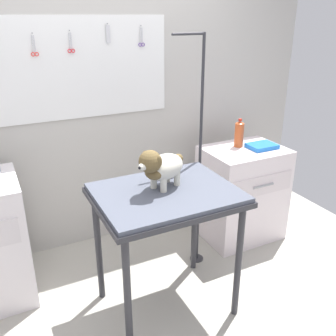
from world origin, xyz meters
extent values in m
cube|color=#ACA89C|center=(0.00, 0.00, -0.02)|extent=(4.40, 4.00, 0.04)
cube|color=#B5B2AB|center=(0.00, 1.28, 1.15)|extent=(4.00, 0.06, 2.30)
cube|color=white|center=(-0.19, 1.24, 1.52)|extent=(1.52, 0.02, 0.77)
cylinder|color=gray|center=(-0.46, 1.23, 1.79)|extent=(0.01, 0.02, 0.01)
cube|color=silver|center=(-0.47, 1.22, 1.72)|extent=(0.01, 0.00, 0.11)
cube|color=silver|center=(-0.45, 1.22, 1.72)|extent=(0.01, 0.00, 0.11)
torus|color=red|center=(-0.47, 1.22, 1.64)|extent=(0.03, 0.01, 0.03)
torus|color=red|center=(-0.45, 1.22, 1.64)|extent=(0.03, 0.01, 0.03)
cylinder|color=gray|center=(-0.20, 1.23, 1.80)|extent=(0.01, 0.02, 0.01)
cube|color=silver|center=(-0.20, 1.22, 1.73)|extent=(0.01, 0.00, 0.11)
cube|color=silver|center=(-0.19, 1.22, 1.73)|extent=(0.01, 0.00, 0.11)
torus|color=red|center=(-0.21, 1.22, 1.66)|extent=(0.03, 0.01, 0.03)
torus|color=red|center=(-0.19, 1.22, 1.66)|extent=(0.03, 0.01, 0.03)
cylinder|color=gray|center=(0.09, 1.23, 1.84)|extent=(0.01, 0.02, 0.01)
cube|color=silver|center=(0.09, 1.22, 1.77)|extent=(0.03, 0.01, 0.13)
cylinder|color=gray|center=(0.37, 1.23, 1.83)|extent=(0.01, 0.02, 0.01)
cube|color=silver|center=(0.36, 1.22, 1.76)|extent=(0.01, 0.00, 0.11)
cube|color=silver|center=(0.37, 1.22, 1.76)|extent=(0.01, 0.00, 0.11)
torus|color=#674796|center=(0.35, 1.22, 1.68)|extent=(0.03, 0.01, 0.03)
torus|color=#674796|center=(0.38, 1.22, 1.68)|extent=(0.03, 0.01, 0.03)
cylinder|color=#2D2D33|center=(-0.31, -0.10, 0.42)|extent=(0.04, 0.04, 0.83)
cylinder|color=#2D2D33|center=(0.46, -0.10, 0.42)|extent=(0.04, 0.04, 0.83)
cylinder|color=#2D2D33|center=(-0.31, 0.47, 0.42)|extent=(0.04, 0.04, 0.83)
cylinder|color=#2D2D33|center=(0.46, 0.47, 0.42)|extent=(0.04, 0.04, 0.83)
cube|color=#2D2D33|center=(0.08, 0.19, 0.85)|extent=(0.89, 0.69, 0.03)
cube|color=#4C515F|center=(0.08, 0.19, 0.88)|extent=(0.86, 0.67, 0.03)
cylinder|color=#2D2D33|center=(0.54, 0.55, 0.01)|extent=(0.11, 0.11, 0.01)
cylinder|color=#2D2D33|center=(0.54, 0.55, 0.90)|extent=(0.02, 0.02, 1.80)
cylinder|color=#2D2D33|center=(0.42, 0.55, 1.79)|extent=(0.24, 0.02, 0.02)
cylinder|color=silver|center=(0.05, 0.18, 0.94)|extent=(0.04, 0.04, 0.09)
cylinder|color=silver|center=(0.02, 0.26, 0.94)|extent=(0.04, 0.04, 0.09)
cylinder|color=silver|center=(0.17, 0.23, 0.94)|extent=(0.04, 0.04, 0.09)
cylinder|color=silver|center=(0.14, 0.31, 0.94)|extent=(0.04, 0.04, 0.09)
ellipsoid|color=silver|center=(0.09, 0.24, 1.03)|extent=(0.32, 0.27, 0.16)
ellipsoid|color=brown|center=(0.00, 0.21, 1.02)|extent=(0.14, 0.15, 0.09)
sphere|color=brown|center=(-0.03, 0.19, 1.11)|extent=(0.14, 0.14, 0.14)
ellipsoid|color=silver|center=(-0.08, 0.17, 1.09)|extent=(0.08, 0.07, 0.04)
sphere|color=black|center=(-0.11, 0.16, 1.09)|extent=(0.02, 0.02, 0.02)
ellipsoid|color=brown|center=(0.01, 0.14, 1.12)|extent=(0.05, 0.04, 0.08)
ellipsoid|color=brown|center=(-0.04, 0.25, 1.12)|extent=(0.05, 0.04, 0.08)
sphere|color=brown|center=(0.22, 0.29, 1.05)|extent=(0.06, 0.06, 0.06)
cube|color=silver|center=(1.09, 0.72, 0.42)|extent=(0.68, 0.52, 0.84)
cube|color=silver|center=(1.09, 0.45, 0.61)|extent=(0.60, 0.01, 0.17)
cylinder|color=#99999E|center=(1.09, 0.45, 0.61)|extent=(0.20, 0.02, 0.02)
cylinder|color=#B94E25|center=(1.07, 0.80, 0.95)|extent=(0.08, 0.08, 0.21)
cone|color=#B94E25|center=(1.07, 0.80, 1.06)|extent=(0.08, 0.08, 0.02)
cylinder|color=red|center=(1.07, 0.80, 1.08)|extent=(0.03, 0.03, 0.02)
cube|color=blue|center=(1.23, 0.67, 0.86)|extent=(0.24, 0.18, 0.04)
camera|label=1|loc=(-0.85, -1.70, 1.91)|focal=40.13mm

